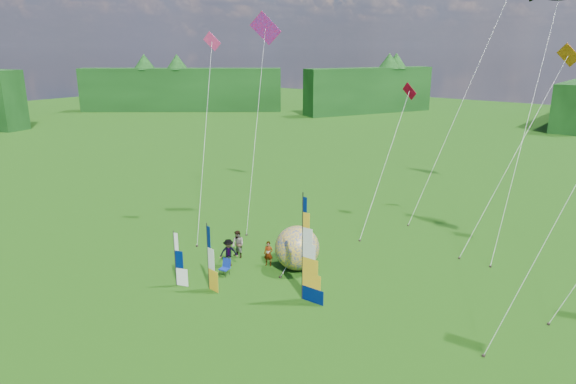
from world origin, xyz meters
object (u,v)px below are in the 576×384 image
Objects in this scene: camp_chair at (225,268)px; feather_banner_main at (302,249)px; side_banner_far at (175,259)px; spectator_d at (295,250)px; spectator_c at (229,253)px; spectator_a at (268,254)px; kite_whale at (529,108)px; spectator_b at (238,244)px; side_banner_left at (208,258)px; bol_inflatable at (297,248)px.

feather_banner_main is at bearing -5.17° from camp_chair.
side_banner_far is 7.21m from spectator_d.
spectator_c is 1.42m from camp_chair.
kite_whale is (10.14, 14.07, 8.02)m from spectator_a.
spectator_c is at bearing -65.57° from spectator_b.
spectator_d is (1.53, 5.59, -0.97)m from side_banner_left.
side_banner_far reaches higher than spectator_c.
spectator_d is at bearing 81.31° from side_banner_left.
spectator_d is at bearing 131.23° from feather_banner_main.
feather_banner_main is 3.22× the size of spectator_b.
kite_whale is (9.17, 12.77, 7.94)m from spectator_d.
kite_whale is at bearing 37.74° from side_banner_far.
spectator_b is (-2.28, -0.21, 0.10)m from spectator_a.
spectator_a is at bearing 10.93° from spectator_b.
kite_whale reaches higher than spectator_d.
feather_banner_main is 4.01m from bol_inflatable.
spectator_d is at bearing 30.51° from spectator_b.
bol_inflatable is (3.92, 5.78, -0.22)m from side_banner_far.
bol_inflatable is 1.00m from spectator_d.
side_banner_far reaches higher than spectator_b.
spectator_d is at bearing 43.57° from side_banner_far.
feather_banner_main reaches higher than spectator_c.
side_banner_left is 3.25m from spectator_c.
feather_banner_main is 3.31× the size of spectator_c.
kite_whale is (12.42, 14.28, 7.92)m from spectator_b.
side_banner_left is 4.46m from spectator_a.
bol_inflatable is at bearing -19.40° from spectator_c.
kite_whale is at bearing 54.58° from spectator_b.
spectator_c is 1.00× the size of spectator_d.
spectator_a is 0.09× the size of kite_whale.
spectator_d is at bearing 136.64° from bol_inflatable.
spectator_b is (-6.35, 1.91, -1.91)m from feather_banner_main.
camp_chair is (-5.15, -0.49, -2.29)m from feather_banner_main.
kite_whale is (11.99, 15.54, 7.94)m from spectator_c.
spectator_b reaches higher than camp_chair.
camp_chair is (-2.69, -3.29, -0.83)m from bol_inflatable.
spectator_d reaches higher than spectator_a.
feather_banner_main is at bearing 31.77° from side_banner_left.
spectator_c is 0.10× the size of kite_whale.
feather_banner_main is 1.53× the size of side_banner_left.
side_banner_left is 5.46m from bol_inflatable.
spectator_d is at bearing -110.46° from kite_whale.
spectator_b is (0.03, 4.87, -0.67)m from side_banner_far.
bol_inflatable is 4.02m from spectator_b.
spectator_d is (3.25, 1.51, -0.02)m from spectator_b.
side_banner_far is 4.92m from spectator_b.
side_banner_far is 2.96m from camp_chair.
spectator_a is (0.57, 4.29, -1.05)m from side_banner_left.
side_banner_left is 4.53m from spectator_b.
feather_banner_main is 5.65m from camp_chair.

